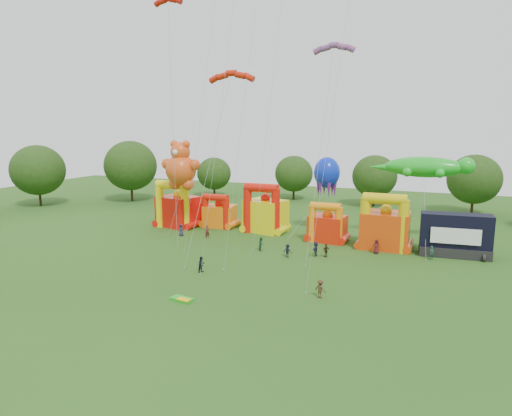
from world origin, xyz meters
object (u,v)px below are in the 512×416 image
at_px(teddy_bear_kite, 180,172).
at_px(octopus_kite, 314,202).
at_px(stage_trailer, 455,236).
at_px(bouncy_castle_2, 265,213).
at_px(spectator_0, 181,230).
at_px(bouncy_castle_0, 177,209).
at_px(spectator_4, 326,251).
at_px(gecko_kite, 425,192).

distance_m(teddy_bear_kite, octopus_kite, 18.80).
bearing_deg(octopus_kite, stage_trailer, -13.04).
xyz_separation_m(bouncy_castle_2, octopus_kite, (6.80, 1.18, 1.86)).
bearing_deg(octopus_kite, spectator_0, -153.77).
height_order(bouncy_castle_0, spectator_4, bouncy_castle_0).
bearing_deg(stage_trailer, teddy_bear_kite, -175.50).
bearing_deg(spectator_4, bouncy_castle_0, -66.65).
xyz_separation_m(stage_trailer, teddy_bear_kite, (-35.05, -2.76, 6.23)).
height_order(teddy_bear_kite, spectator_4, teddy_bear_kite).
bearing_deg(gecko_kite, spectator_4, -135.40).
height_order(gecko_kite, spectator_4, gecko_kite).
bearing_deg(gecko_kite, octopus_kite, 176.62).
relative_size(bouncy_castle_2, gecko_kite, 0.55).
distance_m(stage_trailer, teddy_bear_kite, 35.71).
xyz_separation_m(bouncy_castle_2, gecko_kite, (21.09, 0.33, 4.16)).
bearing_deg(bouncy_castle_2, gecko_kite, 0.91).
bearing_deg(bouncy_castle_2, bouncy_castle_0, -172.43).
bearing_deg(spectator_0, octopus_kite, 28.29).
height_order(bouncy_castle_0, gecko_kite, gecko_kite).
xyz_separation_m(bouncy_castle_2, stage_trailer, (24.87, -3.01, -0.28)).
bearing_deg(teddy_bear_kite, bouncy_castle_0, 128.72).
distance_m(bouncy_castle_0, gecko_kite, 34.79).
bearing_deg(spectator_4, teddy_bear_kite, -59.05).
relative_size(bouncy_castle_2, spectator_0, 4.23).
bearing_deg(bouncy_castle_0, spectator_4, -17.04).
xyz_separation_m(spectator_0, spectator_4, (20.89, -2.44, -0.06)).
xyz_separation_m(teddy_bear_kite, gecko_kite, (31.28, 6.10, -1.80)).
height_order(spectator_0, spectator_4, spectator_0).
height_order(teddy_bear_kite, spectator_0, teddy_bear_kite).
distance_m(octopus_kite, spectator_4, 12.04).
relative_size(stage_trailer, octopus_kite, 0.74).
relative_size(teddy_bear_kite, octopus_kite, 1.22).
bearing_deg(teddy_bear_kite, gecko_kite, 11.04).
bearing_deg(bouncy_castle_2, stage_trailer, -6.90).
height_order(octopus_kite, spectator_4, octopus_kite).
height_order(bouncy_castle_2, stage_trailer, bouncy_castle_2).
relative_size(bouncy_castle_2, spectator_4, 4.55).
height_order(stage_trailer, teddy_bear_kite, teddy_bear_kite).
bearing_deg(stage_trailer, gecko_kite, 138.47).
xyz_separation_m(bouncy_castle_2, spectator_0, (-9.60, -6.90, -1.84)).
distance_m(bouncy_castle_2, stage_trailer, 25.05).
bearing_deg(spectator_0, spectator_4, -4.60).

